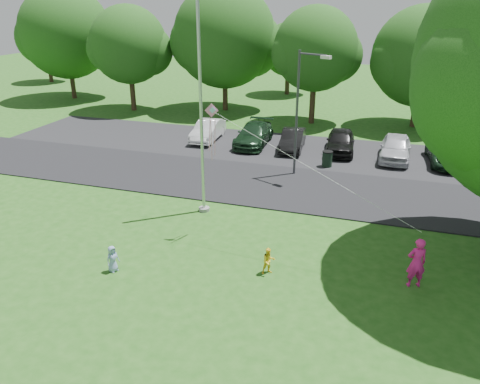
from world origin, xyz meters
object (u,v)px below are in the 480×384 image
(child_yellow, at_px, (269,261))
(child_blue, at_px, (113,259))
(street_lamp, at_px, (301,103))
(woman, at_px, (416,263))
(kite, at_px, (219,126))
(flagpole, at_px, (201,123))
(trash_can, at_px, (327,159))

(child_yellow, height_order, child_blue, same)
(street_lamp, bearing_deg, woman, -34.01)
(kite, bearing_deg, street_lamp, 65.59)
(child_blue, distance_m, kite, 6.28)
(flagpole, xyz_separation_m, kite, (1.53, -1.95, 0.47))
(child_yellow, xyz_separation_m, kite, (-2.65, 2.30, 4.13))
(trash_can, distance_m, kite, 11.01)
(child_blue, bearing_deg, flagpole, 11.48)
(woman, xyz_separation_m, child_yellow, (-4.93, -0.75, -0.41))
(trash_can, bearing_deg, flagpole, -120.39)
(woman, distance_m, child_yellow, 5.00)
(trash_can, height_order, kite, kite)
(trash_can, bearing_deg, street_lamp, -125.94)
(child_yellow, bearing_deg, child_blue, 161.05)
(street_lamp, height_order, trash_can, street_lamp)
(trash_can, xyz_separation_m, child_yellow, (-0.38, -12.03, 0.01))
(trash_can, xyz_separation_m, child_blue, (-5.75, -13.60, 0.01))
(flagpole, height_order, woman, flagpole)
(trash_can, bearing_deg, woman, -68.06)
(flagpole, bearing_deg, child_blue, -101.53)
(flagpole, distance_m, street_lamp, 6.76)
(trash_can, relative_size, child_blue, 0.97)
(flagpole, bearing_deg, child_yellow, -45.48)
(flagpole, relative_size, child_yellow, 9.95)
(child_yellow, bearing_deg, woman, -26.59)
(flagpole, height_order, child_blue, flagpole)
(child_yellow, bearing_deg, street_lamp, 60.14)
(child_blue, bearing_deg, woman, -54.33)
(street_lamp, bearing_deg, child_blue, -86.51)
(kite, bearing_deg, woman, -23.86)
(woman, xyz_separation_m, child_blue, (-10.30, -2.31, -0.41))
(street_lamp, height_order, child_yellow, street_lamp)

